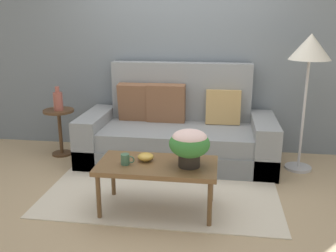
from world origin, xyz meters
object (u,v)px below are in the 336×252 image
(coffee_table, at_px, (157,168))
(snack_bowl, at_px, (146,157))
(coffee_mug, at_px, (126,159))
(floor_lamp, at_px, (310,54))
(potted_plant, at_px, (189,144))
(table_vase, at_px, (58,101))
(side_table, at_px, (60,124))
(couch, at_px, (177,133))

(coffee_table, distance_m, snack_bowl, 0.15)
(coffee_table, bearing_deg, coffee_mug, -166.73)
(floor_lamp, height_order, snack_bowl, floor_lamp)
(potted_plant, distance_m, table_vase, 2.09)
(side_table, bearing_deg, coffee_mug, -47.62)
(couch, relative_size, side_table, 3.87)
(coffee_mug, bearing_deg, snack_bowl, 35.55)
(side_table, xyz_separation_m, coffee_mug, (1.17, -1.28, 0.09))
(side_table, height_order, snack_bowl, side_table)
(snack_bowl, bearing_deg, floor_lamp, 35.74)
(potted_plant, relative_size, coffee_mug, 2.85)
(coffee_table, relative_size, potted_plant, 3.01)
(coffee_table, height_order, coffee_mug, coffee_mug)
(potted_plant, xyz_separation_m, table_vase, (-1.70, 1.22, 0.05))
(couch, distance_m, side_table, 1.47)
(coffee_mug, bearing_deg, couch, 77.54)
(snack_bowl, xyz_separation_m, table_vase, (-1.31, 1.15, 0.22))
(floor_lamp, relative_size, potted_plant, 4.37)
(couch, xyz_separation_m, floor_lamp, (1.41, -0.10, 0.97))
(couch, relative_size, table_vase, 7.74)
(side_table, xyz_separation_m, floor_lamp, (2.87, -0.06, 0.89))
(couch, xyz_separation_m, side_table, (-1.46, -0.04, 0.07))
(floor_lamp, distance_m, coffee_mug, 2.24)
(side_table, height_order, table_vase, table_vase)
(coffee_table, relative_size, floor_lamp, 0.69)
(couch, relative_size, coffee_table, 2.17)
(side_table, relative_size, floor_lamp, 0.39)
(coffee_table, bearing_deg, floor_lamp, 38.95)
(floor_lamp, bearing_deg, coffee_mug, -144.28)
(potted_plant, bearing_deg, table_vase, 144.29)
(coffee_table, height_order, table_vase, table_vase)
(coffee_table, bearing_deg, couch, 88.72)
(coffee_table, height_order, floor_lamp, floor_lamp)
(couch, xyz_separation_m, coffee_table, (-0.03, -1.26, 0.07))
(couch, height_order, table_vase, couch)
(coffee_table, xyz_separation_m, potted_plant, (0.28, -0.02, 0.25))
(potted_plant, bearing_deg, floor_lamp, 45.65)
(table_vase, bearing_deg, couch, 2.50)
(couch, relative_size, coffee_mug, 18.62)
(couch, height_order, side_table, couch)
(side_table, height_order, potted_plant, potted_plant)
(coffee_table, relative_size, coffee_mug, 8.59)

